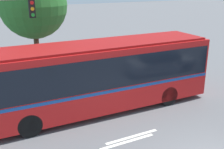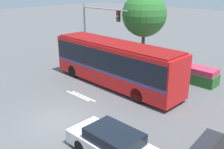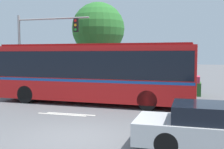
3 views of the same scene
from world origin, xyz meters
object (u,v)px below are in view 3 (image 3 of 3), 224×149
object	(u,v)px
city_bus	(95,70)
sedan_foreground	(219,129)
traffic_light_pole	(38,40)
street_tree_left	(98,29)

from	to	relation	value
city_bus	sedan_foreground	world-z (taller)	city_bus
city_bus	traffic_light_pole	bearing A→B (deg)	-28.07
city_bus	traffic_light_pole	xyz separation A→B (m)	(-5.37, 3.02, 1.88)
sedan_foreground	traffic_light_pole	world-z (taller)	traffic_light_pole
city_bus	street_tree_left	xyz separation A→B (m)	(-1.74, 5.77, 2.82)
street_tree_left	traffic_light_pole	bearing A→B (deg)	-142.85
sedan_foreground	street_tree_left	distance (m)	14.97
city_bus	sedan_foreground	distance (m)	8.86
city_bus	sedan_foreground	size ratio (longest dim) A/B	2.29
city_bus	street_tree_left	distance (m)	6.65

